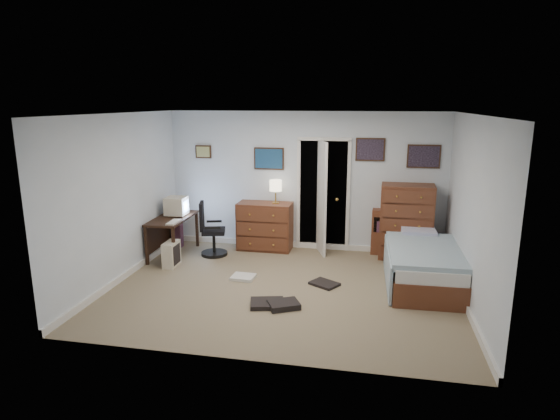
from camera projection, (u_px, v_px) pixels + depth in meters
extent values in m
cube|color=gray|center=(284.00, 289.00, 6.84)|extent=(5.00, 4.00, 0.02)
cube|color=black|center=(172.00, 218.00, 8.17)|extent=(0.58, 1.20, 0.04)
cube|color=black|center=(146.00, 246.00, 7.75)|extent=(0.05, 0.05, 0.65)
cube|color=black|center=(174.00, 247.00, 7.67)|extent=(0.05, 0.05, 0.65)
cube|color=black|center=(173.00, 228.00, 8.83)|extent=(0.05, 0.05, 0.65)
cube|color=black|center=(197.00, 229.00, 8.75)|extent=(0.05, 0.05, 0.65)
cube|color=black|center=(159.00, 234.00, 8.28)|extent=(0.05, 1.10, 0.46)
cube|color=beige|center=(176.00, 206.00, 8.27)|extent=(0.36, 0.34, 0.31)
cube|color=#8CB2F2|center=(186.00, 206.00, 8.24)|extent=(0.01, 0.26, 0.20)
cube|color=beige|center=(177.00, 215.00, 8.31)|extent=(0.23, 0.23, 0.02)
cube|color=beige|center=(174.00, 222.00, 7.80)|extent=(0.15, 0.37, 0.02)
cube|color=beige|center=(171.00, 254.00, 7.71)|extent=(0.19, 0.39, 0.41)
cube|color=black|center=(177.00, 254.00, 7.70)|extent=(0.01, 0.28, 0.32)
cylinder|color=black|center=(214.00, 253.00, 8.31)|extent=(0.57, 0.57, 0.05)
cylinder|color=black|center=(214.00, 243.00, 8.27)|extent=(0.07, 0.07, 0.36)
cube|color=black|center=(214.00, 231.00, 8.22)|extent=(0.48, 0.48, 0.07)
cube|color=black|center=(202.00, 216.00, 8.14)|extent=(0.15, 0.36, 0.49)
cube|color=black|center=(213.00, 228.00, 7.98)|extent=(0.27, 0.11, 0.04)
cube|color=black|center=(214.00, 221.00, 8.40)|extent=(0.27, 0.11, 0.04)
cube|color=maroon|center=(177.00, 224.00, 8.67)|extent=(0.19, 0.19, 0.89)
cube|color=brown|center=(265.00, 226.00, 8.57)|extent=(0.99, 0.51, 0.87)
cylinder|color=gold|center=(276.00, 203.00, 8.43)|extent=(0.13, 0.13, 0.02)
cylinder|color=gold|center=(276.00, 196.00, 8.40)|extent=(0.03, 0.03, 0.26)
cylinder|color=beige|center=(276.00, 186.00, 8.36)|extent=(0.22, 0.22, 0.20)
cube|color=black|center=(325.00, 192.00, 8.75)|extent=(0.90, 0.60, 2.00)
cube|color=white|center=(298.00, 195.00, 8.52)|extent=(0.06, 0.05, 2.00)
cube|color=white|center=(348.00, 197.00, 8.35)|extent=(0.06, 0.05, 2.00)
cube|color=white|center=(324.00, 139.00, 8.20)|extent=(0.96, 0.05, 0.06)
cube|color=white|center=(320.00, 197.00, 8.34)|extent=(0.31, 0.77, 2.00)
sphere|color=gold|center=(337.00, 199.00, 8.13)|extent=(0.06, 0.06, 0.06)
cube|color=brown|center=(406.00, 222.00, 8.03)|extent=(0.90, 0.55, 1.29)
cube|color=brown|center=(398.00, 233.00, 8.23)|extent=(0.91, 0.28, 0.81)
cube|color=black|center=(398.00, 225.00, 8.13)|extent=(0.83, 0.14, 0.27)
cube|color=maroon|center=(398.00, 227.00, 8.14)|extent=(0.73, 0.15, 0.20)
cube|color=brown|center=(422.00, 272.00, 6.99)|extent=(1.01, 1.96, 0.34)
cube|color=white|center=(424.00, 256.00, 6.93)|extent=(0.97, 1.92, 0.17)
cube|color=teal|center=(425.00, 251.00, 6.81)|extent=(1.06, 1.67, 0.10)
cube|color=teal|center=(388.00, 266.00, 6.96)|extent=(0.07, 1.65, 0.52)
cube|color=#7C80C6|center=(419.00, 233.00, 7.59)|extent=(0.54, 0.38, 0.13)
cube|color=#331E11|center=(203.00, 152.00, 8.69)|extent=(0.30, 0.03, 0.24)
cube|color=#949953|center=(203.00, 152.00, 8.67)|extent=(0.25, 0.01, 0.19)
cube|color=#331E11|center=(269.00, 159.00, 8.48)|extent=(0.55, 0.03, 0.40)
cube|color=navy|center=(269.00, 159.00, 8.46)|extent=(0.50, 0.01, 0.35)
cube|color=#331E11|center=(370.00, 150.00, 8.10)|extent=(0.50, 0.03, 0.40)
cube|color=black|center=(370.00, 150.00, 8.08)|extent=(0.45, 0.01, 0.35)
cube|color=#331E11|center=(424.00, 156.00, 7.95)|extent=(0.55, 0.03, 0.40)
cube|color=black|center=(424.00, 157.00, 7.94)|extent=(0.50, 0.01, 0.35)
cube|color=silver|center=(243.00, 277.00, 7.19)|extent=(0.36, 0.31, 0.05)
cube|color=black|center=(284.00, 305.00, 6.18)|extent=(0.49, 0.44, 0.08)
cube|color=black|center=(324.00, 284.00, 6.95)|extent=(0.49, 0.46, 0.04)
cube|color=black|center=(267.00, 303.00, 6.25)|extent=(0.51, 0.44, 0.06)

